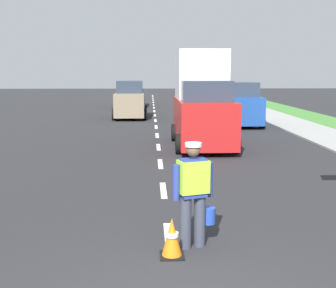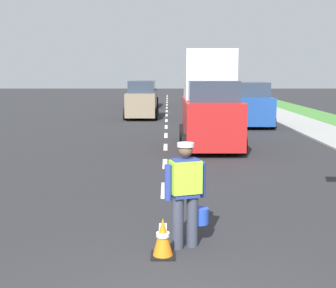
# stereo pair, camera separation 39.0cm
# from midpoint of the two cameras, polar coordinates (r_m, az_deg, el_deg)

# --- Properties ---
(ground_plane) EXTENTS (96.00, 96.00, 0.00)m
(ground_plane) POSITION_cam_midpoint_polar(r_m,az_deg,el_deg) (25.49, -2.08, 3.10)
(ground_plane) COLOR #28282B
(lane_center_line) EXTENTS (0.14, 46.40, 0.01)m
(lane_center_line) POSITION_cam_midpoint_polar(r_m,az_deg,el_deg) (29.67, -2.12, 3.99)
(lane_center_line) COLOR silver
(lane_center_line) RESTS_ON ground
(road_worker) EXTENTS (0.71, 0.52, 1.67)m
(road_worker) POSITION_cam_midpoint_polar(r_m,az_deg,el_deg) (6.93, 1.77, -5.86)
(road_worker) COLOR #383D4C
(road_worker) RESTS_ON ground
(traffic_cone_near) EXTENTS (0.36, 0.36, 0.60)m
(traffic_cone_near) POSITION_cam_midpoint_polar(r_m,az_deg,el_deg) (6.75, -1.19, -11.94)
(traffic_cone_near) COLOR black
(traffic_cone_near) RESTS_ON ground
(delivery_truck) EXTENTS (2.16, 4.60, 3.54)m
(delivery_truck) POSITION_cam_midpoint_polar(r_m,az_deg,el_deg) (16.45, 3.76, 5.32)
(delivery_truck) COLOR red
(delivery_truck) RESTS_ON ground
(car_oncoming_second) EXTENTS (1.95, 3.91, 2.21)m
(car_oncoming_second) POSITION_cam_midpoint_polar(r_m,az_deg,el_deg) (26.57, -5.31, 5.54)
(car_oncoming_second) COLOR gray
(car_oncoming_second) RESTS_ON ground
(car_oncoming_third) EXTENTS (2.10, 4.20, 2.05)m
(car_oncoming_third) POSITION_cam_midpoint_polar(r_m,az_deg,el_deg) (35.38, -5.04, 6.35)
(car_oncoming_third) COLOR black
(car_oncoming_third) RESTS_ON ground
(car_parked_far) EXTENTS (2.04, 4.07, 2.22)m
(car_parked_far) POSITION_cam_midpoint_polar(r_m,az_deg,el_deg) (23.12, 8.61, 4.94)
(car_parked_far) COLOR #1E4799
(car_parked_far) RESTS_ON ground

